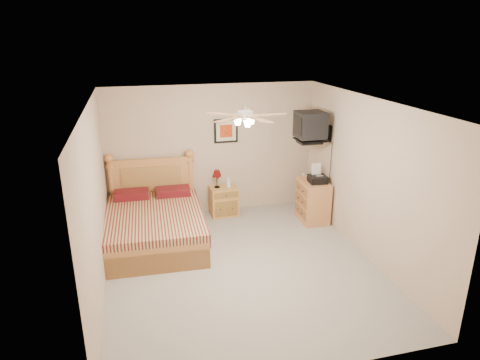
{
  "coord_description": "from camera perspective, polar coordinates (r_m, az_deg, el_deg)",
  "views": [
    {
      "loc": [
        -1.44,
        -5.55,
        3.4
      ],
      "look_at": [
        0.21,
        0.9,
        1.08
      ],
      "focal_mm": 32.0,
      "sensor_mm": 36.0,
      "label": 1
    }
  ],
  "objects": [
    {
      "name": "magazine_lower",
      "position": [
        8.2,
        8.79,
        0.48
      ],
      "size": [
        0.29,
        0.34,
        0.03
      ],
      "primitive_type": "imported",
      "rotation": [
        0.0,
        0.0,
        0.26
      ],
      "color": "beige",
      "rests_on": "dresser"
    },
    {
      "name": "dresser",
      "position": [
        8.15,
        9.69,
        -2.76
      ],
      "size": [
        0.49,
        0.68,
        0.79
      ],
      "primitive_type": "cube",
      "rotation": [
        0.0,
        0.0,
        -0.04
      ],
      "color": "#C07B4B",
      "rests_on": "ground"
    },
    {
      "name": "table_lamp",
      "position": [
        8.18,
        -3.1,
        0.16
      ],
      "size": [
        0.21,
        0.21,
        0.35
      ],
      "primitive_type": null,
      "rotation": [
        0.0,
        0.0,
        0.15
      ],
      "color": "#590A09",
      "rests_on": "nightstand"
    },
    {
      "name": "floor",
      "position": [
        6.67,
        0.19,
        -11.48
      ],
      "size": [
        4.5,
        4.5,
        0.0
      ],
      "primitive_type": "plane",
      "color": "gray",
      "rests_on": "ground"
    },
    {
      "name": "magazine_upper",
      "position": [
        8.22,
        8.67,
        0.7
      ],
      "size": [
        0.21,
        0.28,
        0.02
      ],
      "primitive_type": "imported",
      "rotation": [
        0.0,
        0.0,
        -0.02
      ],
      "color": "gray",
      "rests_on": "magazine_lower"
    },
    {
      "name": "wall_tv",
      "position": [
        7.76,
        10.37,
        7.04
      ],
      "size": [
        0.56,
        0.46,
        0.58
      ],
      "primitive_type": null,
      "color": "black",
      "rests_on": "wall_right"
    },
    {
      "name": "wall_back",
      "position": [
        8.22,
        -3.73,
        3.97
      ],
      "size": [
        4.0,
        0.04,
        2.5
      ],
      "primitive_type": "cube",
      "color": "#BFA68D",
      "rests_on": "ground"
    },
    {
      "name": "framed_picture",
      "position": [
        8.16,
        -1.89,
        6.57
      ],
      "size": [
        0.46,
        0.04,
        0.46
      ],
      "primitive_type": "cube",
      "color": "black",
      "rests_on": "wall_back"
    },
    {
      "name": "ceiling_fan",
      "position": [
        5.64,
        0.73,
        8.55
      ],
      "size": [
        1.14,
        1.14,
        0.28
      ],
      "primitive_type": null,
      "color": "white",
      "rests_on": "ceiling"
    },
    {
      "name": "wall_front",
      "position": [
        4.2,
        8.1,
        -11.86
      ],
      "size": [
        4.0,
        0.04,
        2.5
      ],
      "primitive_type": "cube",
      "color": "#BFA68D",
      "rests_on": "ground"
    },
    {
      "name": "lotion_bottle",
      "position": [
        8.19,
        -1.55,
        -0.22
      ],
      "size": [
        0.1,
        0.1,
        0.23
      ],
      "primitive_type": "imported",
      "rotation": [
        0.0,
        0.0,
        0.16
      ],
      "color": "silver",
      "rests_on": "nightstand"
    },
    {
      "name": "ceiling",
      "position": [
        5.81,
        0.22,
        10.26
      ],
      "size": [
        4.0,
        4.5,
        0.04
      ],
      "primitive_type": "cube",
      "color": "white",
      "rests_on": "ground"
    },
    {
      "name": "wall_left",
      "position": [
        5.98,
        -18.71,
        -2.96
      ],
      "size": [
        0.04,
        4.5,
        2.5
      ],
      "primitive_type": "cube",
      "color": "#BFA68D",
      "rests_on": "ground"
    },
    {
      "name": "wall_right",
      "position": [
        6.88,
        16.56,
        0.13
      ],
      "size": [
        0.04,
        4.5,
        2.5
      ],
      "primitive_type": "cube",
      "color": "#BFA68D",
      "rests_on": "ground"
    },
    {
      "name": "bed",
      "position": [
        7.21,
        -11.46,
        -3.5
      ],
      "size": [
        1.64,
        2.11,
        1.33
      ],
      "primitive_type": null,
      "rotation": [
        0.0,
        0.0,
        -0.03
      ],
      "color": "#B56E39",
      "rests_on": "ground"
    },
    {
      "name": "fax_machine",
      "position": [
        7.9,
        10.34,
        0.82
      ],
      "size": [
        0.34,
        0.36,
        0.33
      ],
      "primitive_type": null,
      "rotation": [
        0.0,
        0.0,
        -0.09
      ],
      "color": "black",
      "rests_on": "dresser"
    },
    {
      "name": "nightstand",
      "position": [
        8.33,
        -2.17,
        -2.81
      ],
      "size": [
        0.53,
        0.4,
        0.57
      ],
      "primitive_type": "cube",
      "rotation": [
        0.0,
        0.0,
        0.02
      ],
      "color": "#BA823D",
      "rests_on": "ground"
    }
  ]
}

